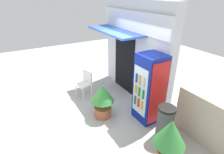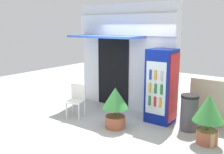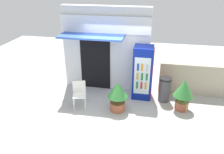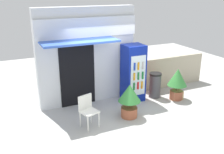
% 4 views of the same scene
% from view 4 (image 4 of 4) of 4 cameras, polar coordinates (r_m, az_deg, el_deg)
% --- Properties ---
extents(ground, '(16.00, 16.00, 0.00)m').
position_cam_4_polar(ground, '(7.59, 2.41, -8.89)').
color(ground, '#B2B2AD').
extents(storefront_building, '(3.19, 1.16, 3.08)m').
position_cam_4_polar(storefront_building, '(8.11, -5.78, 4.96)').
color(storefront_building, silver).
rests_on(storefront_building, ground).
extents(drink_cooler, '(0.68, 0.68, 1.89)m').
position_cam_4_polar(drink_cooler, '(8.40, 4.83, 0.91)').
color(drink_cooler, navy).
rests_on(drink_cooler, ground).
extents(plastic_chair, '(0.52, 0.51, 0.89)m').
position_cam_4_polar(plastic_chair, '(6.92, -5.52, -7.08)').
color(plastic_chair, white).
rests_on(plastic_chair, ground).
extents(potted_plant_near_shop, '(0.65, 0.65, 1.01)m').
position_cam_4_polar(potted_plant_near_shop, '(7.35, 3.94, -4.64)').
color(potted_plant_near_shop, '#AD5B3D').
rests_on(potted_plant_near_shop, ground).
extents(potted_plant_curbside, '(0.64, 0.64, 1.07)m').
position_cam_4_polar(potted_plant_curbside, '(8.75, 14.44, -0.80)').
color(potted_plant_curbside, '#995138').
rests_on(potted_plant_curbside, ground).
extents(trash_bin, '(0.42, 0.42, 0.86)m').
position_cam_4_polar(trash_bin, '(8.86, 9.61, -1.78)').
color(trash_bin, '#47474C').
rests_on(trash_bin, ground).
extents(stone_boundary_wall, '(2.75, 0.20, 1.16)m').
position_cam_4_polar(stone_boundary_wall, '(9.99, 13.13, 1.29)').
color(stone_boundary_wall, '#B7AD93').
rests_on(stone_boundary_wall, ground).
extents(cardboard_box, '(0.39, 0.33, 0.31)m').
position_cam_4_polar(cardboard_box, '(8.93, 14.35, -3.91)').
color(cardboard_box, tan).
rests_on(cardboard_box, ground).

